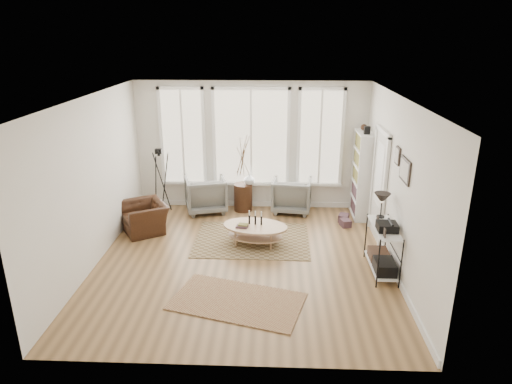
{
  "coord_description": "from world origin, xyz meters",
  "views": [
    {
      "loc": [
        0.53,
        -7.33,
        3.91
      ],
      "look_at": [
        0.2,
        0.6,
        1.1
      ],
      "focal_mm": 32.0,
      "sensor_mm": 36.0,
      "label": 1
    }
  ],
  "objects_px": {
    "bookcase": "(362,175)",
    "accent_chair": "(145,217)",
    "low_shelf": "(383,244)",
    "armchair_right": "(292,195)",
    "side_table": "(243,175)",
    "coffee_table": "(255,230)",
    "armchair_left": "(206,194)"
  },
  "relations": [
    {
      "from": "low_shelf",
      "to": "coffee_table",
      "type": "relative_size",
      "value": 0.96
    },
    {
      "from": "armchair_left",
      "to": "low_shelf",
      "type": "bearing_deg",
      "value": 126.24
    },
    {
      "from": "armchair_left",
      "to": "bookcase",
      "type": "bearing_deg",
      "value": 161.94
    },
    {
      "from": "armchair_right",
      "to": "armchair_left",
      "type": "bearing_deg",
      "value": 9.73
    },
    {
      "from": "low_shelf",
      "to": "side_table",
      "type": "bearing_deg",
      "value": 132.91
    },
    {
      "from": "bookcase",
      "to": "low_shelf",
      "type": "relative_size",
      "value": 1.58
    },
    {
      "from": "coffee_table",
      "to": "armchair_right",
      "type": "height_order",
      "value": "armchair_right"
    },
    {
      "from": "bookcase",
      "to": "low_shelf",
      "type": "bearing_deg",
      "value": -91.28
    },
    {
      "from": "armchair_left",
      "to": "armchair_right",
      "type": "height_order",
      "value": "armchair_left"
    },
    {
      "from": "low_shelf",
      "to": "coffee_table",
      "type": "xyz_separation_m",
      "value": [
        -2.21,
        0.97,
        -0.2
      ]
    },
    {
      "from": "armchair_right",
      "to": "side_table",
      "type": "relative_size",
      "value": 0.49
    },
    {
      "from": "bookcase",
      "to": "armchair_left",
      "type": "distance_m",
      "value": 3.5
    },
    {
      "from": "accent_chair",
      "to": "armchair_left",
      "type": "bearing_deg",
      "value": 104.5
    },
    {
      "from": "armchair_right",
      "to": "accent_chair",
      "type": "height_order",
      "value": "armchair_right"
    },
    {
      "from": "low_shelf",
      "to": "side_table",
      "type": "xyz_separation_m",
      "value": [
        -2.55,
        2.75,
        0.34
      ]
    },
    {
      "from": "bookcase",
      "to": "side_table",
      "type": "bearing_deg",
      "value": 175.07
    },
    {
      "from": "side_table",
      "to": "coffee_table",
      "type": "bearing_deg",
      "value": -78.95
    },
    {
      "from": "low_shelf",
      "to": "armchair_left",
      "type": "distance_m",
      "value": 4.32
    },
    {
      "from": "coffee_table",
      "to": "side_table",
      "type": "distance_m",
      "value": 1.89
    },
    {
      "from": "low_shelf",
      "to": "armchair_right",
      "type": "bearing_deg",
      "value": 117.7
    },
    {
      "from": "accent_chair",
      "to": "bookcase",
      "type": "bearing_deg",
      "value": 70.58
    },
    {
      "from": "coffee_table",
      "to": "bookcase",
      "type": "bearing_deg",
      "value": 34.4
    },
    {
      "from": "bookcase",
      "to": "side_table",
      "type": "distance_m",
      "value": 2.62
    },
    {
      "from": "low_shelf",
      "to": "side_table",
      "type": "relative_size",
      "value": 0.74
    },
    {
      "from": "bookcase",
      "to": "accent_chair",
      "type": "xyz_separation_m",
      "value": [
        -4.55,
        -1.01,
        -0.65
      ]
    },
    {
      "from": "armchair_left",
      "to": "armchair_right",
      "type": "bearing_deg",
      "value": 166.63
    },
    {
      "from": "bookcase",
      "to": "coffee_table",
      "type": "distance_m",
      "value": 2.82
    },
    {
      "from": "armchair_right",
      "to": "coffee_table",
      "type": "bearing_deg",
      "value": 74.03
    },
    {
      "from": "side_table",
      "to": "accent_chair",
      "type": "relative_size",
      "value": 1.9
    },
    {
      "from": "bookcase",
      "to": "armchair_right",
      "type": "bearing_deg",
      "value": 171.55
    },
    {
      "from": "armchair_right",
      "to": "side_table",
      "type": "bearing_deg",
      "value": 7.27
    },
    {
      "from": "armchair_right",
      "to": "side_table",
      "type": "height_order",
      "value": "side_table"
    }
  ]
}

